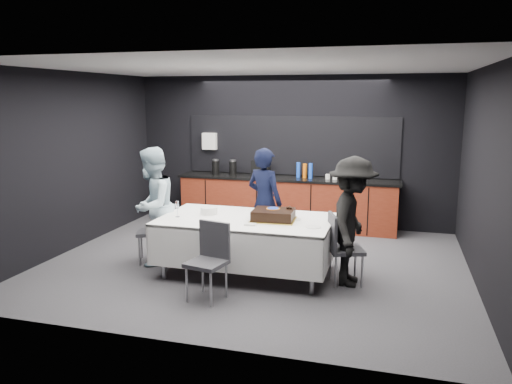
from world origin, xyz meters
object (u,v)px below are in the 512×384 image
person_center (265,202)px  person_left (152,206)px  plate_stack (209,210)px  cake_assembly (273,215)px  chair_right (340,244)px  person_right (352,222)px  chair_left (157,226)px  party_table (246,228)px  chair_near (210,255)px  champagne_flute (177,206)px

person_center → person_left: person_left is taller
plate_stack → cake_assembly: bearing=-6.1°
chair_right → person_right: (0.14, 0.02, 0.30)m
chair_left → chair_right: same height
person_center → person_right: size_ratio=0.99×
party_table → chair_left: bearing=174.8°
party_table → chair_near: size_ratio=2.51×
party_table → champagne_flute: champagne_flute is taller
plate_stack → chair_right: 1.89m
person_center → person_right: person_right is taller
chair_right → person_center: size_ratio=0.56×
chair_right → chair_near: bearing=-148.5°
party_table → champagne_flute: (-0.93, -0.19, 0.30)m
person_left → person_center: bearing=117.3°
cake_assembly → chair_right: size_ratio=0.66×
chair_right → person_left: person_left is taller
person_left → person_right: 2.85m
person_left → chair_near: bearing=50.1°
plate_stack → person_right: 2.00m
party_table → cake_assembly: (0.39, -0.01, 0.21)m
cake_assembly → champagne_flute: size_ratio=2.72×
person_center → person_left: bearing=51.3°
chair_left → champagne_flute: bearing=-33.4°
plate_stack → person_center: person_center is taller
plate_stack → chair_left: size_ratio=0.26×
plate_stack → champagne_flute: 0.46m
plate_stack → chair_right: (1.86, -0.13, -0.30)m
plate_stack → person_left: size_ratio=0.14×
plate_stack → person_center: bearing=51.8°
champagne_flute → person_left: (-0.50, 0.24, -0.09)m
party_table → cake_assembly: cake_assembly is taller
chair_near → party_table: bearing=79.7°
chair_left → chair_near: (1.24, -1.06, 0.00)m
cake_assembly → person_left: size_ratio=0.36×
plate_stack → champagne_flute: champagne_flute is taller
plate_stack → chair_near: chair_near is taller
plate_stack → champagne_flute: size_ratio=1.06×
cake_assembly → person_center: person_center is taller
chair_left → chair_right: (2.70, -0.17, 0.00)m
cake_assembly → chair_left: cake_assembly is taller
person_center → person_left: 1.67m
chair_right → person_right: size_ratio=0.55×
cake_assembly → person_right: bearing=-0.4°
champagne_flute → person_center: 1.43m
cake_assembly → plate_stack: 0.97m
chair_right → person_left: (-2.71, 0.09, 0.32)m
champagne_flute → chair_right: 2.25m
person_left → person_right: size_ratio=1.02×
chair_near → chair_left: bearing=139.4°
champagne_flute → person_center: size_ratio=0.14×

